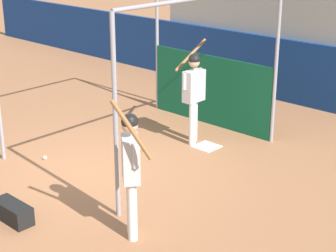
# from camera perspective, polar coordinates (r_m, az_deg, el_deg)

# --- Properties ---
(ground_plane) EXTENTS (60.00, 60.00, 0.00)m
(ground_plane) POSITION_cam_1_polar(r_m,az_deg,el_deg) (9.94, -8.05, -4.52)
(ground_plane) COLOR #9E6642
(outfield_wall) EXTENTS (24.00, 0.12, 1.51)m
(outfield_wall) POSITION_cam_1_polar(r_m,az_deg,el_deg) (13.89, 10.84, 5.75)
(outfield_wall) COLOR navy
(outfield_wall) RESTS_ON ground
(bleacher_section) EXTENTS (7.05, 4.00, 3.59)m
(bleacher_section) POSITION_cam_1_polar(r_m,az_deg,el_deg) (15.45, 15.29, 10.75)
(bleacher_section) COLOR #9E9E99
(bleacher_section) RESTS_ON ground
(batting_cage) EXTENTS (3.19, 4.15, 3.04)m
(batting_cage) POSITION_cam_1_polar(r_m,az_deg,el_deg) (11.18, 1.89, 5.82)
(batting_cage) COLOR gray
(batting_cage) RESTS_ON ground
(home_plate) EXTENTS (0.44, 0.44, 0.02)m
(home_plate) POSITION_cam_1_polar(r_m,az_deg,el_deg) (10.88, 3.95, -2.09)
(home_plate) COLOR white
(home_plate) RESTS_ON ground
(player_batter) EXTENTS (0.53, 0.91, 1.95)m
(player_batter) POSITION_cam_1_polar(r_m,az_deg,el_deg) (10.75, 2.62, 3.73)
(player_batter) COLOR white
(player_batter) RESTS_ON ground
(player_waiting) EXTENTS (0.76, 0.59, 2.07)m
(player_waiting) POSITION_cam_1_polar(r_m,az_deg,el_deg) (7.43, -3.79, -3.91)
(player_waiting) COLOR white
(player_waiting) RESTS_ON ground
(equipment_bag) EXTENTS (0.70, 0.28, 0.28)m
(equipment_bag) POSITION_cam_1_polar(r_m,az_deg,el_deg) (8.52, -15.51, -8.41)
(equipment_bag) COLOR black
(equipment_bag) RESTS_ON ground
(baseball) EXTENTS (0.07, 0.07, 0.07)m
(baseball) POSITION_cam_1_polar(r_m,az_deg,el_deg) (10.52, -12.40, -3.16)
(baseball) COLOR white
(baseball) RESTS_ON ground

